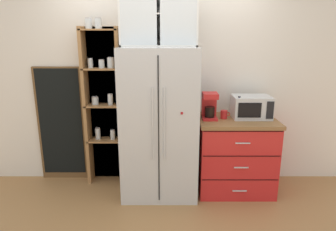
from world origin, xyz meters
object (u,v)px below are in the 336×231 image
bottle_cobalt (238,110)px  chalkboard_menu (61,124)px  refrigerator (159,123)px  coffee_maker (209,106)px  microwave (251,107)px  mug_red (224,114)px

bottle_cobalt → chalkboard_menu: bearing=171.2°
refrigerator → coffee_maker: 0.61m
coffee_maker → bottle_cobalt: (0.33, -0.05, -0.03)m
refrigerator → bottle_cobalt: bearing=-0.4°
microwave → bottle_cobalt: bearing=-151.6°
chalkboard_menu → coffee_maker: bearing=-8.9°
microwave → coffee_maker: bearing=-175.2°
refrigerator → chalkboard_menu: size_ratio=1.17×
microwave → mug_red: 0.34m
mug_red → chalkboard_menu: bearing=171.9°
coffee_maker → microwave: bearing=4.8°
mug_red → chalkboard_menu: size_ratio=0.08×
refrigerator → mug_red: 0.76m
refrigerator → microwave: 1.09m
refrigerator → mug_red: refrigerator is taller
mug_red → bottle_cobalt: 0.18m
microwave → mug_red: microwave is taller
coffee_maker → chalkboard_menu: (-1.85, 0.29, -0.31)m
microwave → chalkboard_menu: (-2.35, 0.25, -0.29)m
bottle_cobalt → coffee_maker: bearing=171.5°
refrigerator → coffee_maker: size_ratio=5.56×
refrigerator → coffee_maker: (0.58, 0.04, 0.19)m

